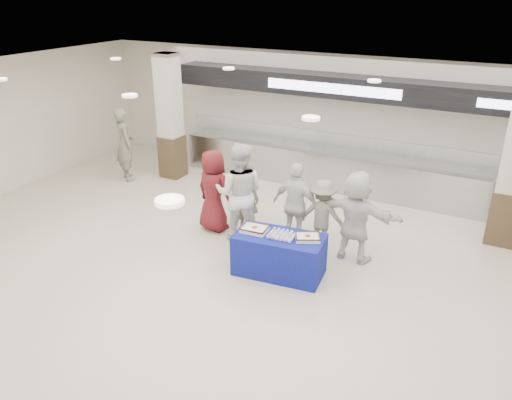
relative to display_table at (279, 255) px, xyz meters
The scene contains 14 objects.
ground 1.28m from the display_table, 119.48° to the right, with size 14.00×14.00×0.00m, color beige.
serving_line 4.44m from the display_table, 97.88° to the left, with size 8.70×0.85×2.80m.
column_left 5.69m from the display_table, 145.75° to the left, with size 0.55×0.55×3.20m.
display_table is the anchor object (origin of this frame).
sheet_cake_left 0.63m from the display_table, behind, with size 0.48×0.39×0.10m.
sheet_cake_right 0.65m from the display_table, 11.86° to the left, with size 0.51×0.47×0.09m.
cupcake_tray 0.41m from the display_table, 17.87° to the right, with size 0.42×0.33×0.06m.
civilian_maroon 2.22m from the display_table, 153.73° to the left, with size 0.85×0.55×1.73m, color maroon.
soldier_a 1.80m from the display_table, 137.47° to the left, with size 0.56×0.37×1.54m, color slate.
chef_tall 1.60m from the display_table, 147.30° to the left, with size 0.98×0.77×2.03m, color silver.
chef_short 1.22m from the display_table, 98.81° to the left, with size 0.99×0.41×1.70m, color silver.
soldier_b 1.29m from the display_table, 74.41° to the left, with size 0.92×0.53×1.42m, color slate.
civilian_white 1.58m from the display_table, 47.70° to the left, with size 1.62×0.52×1.75m, color silver.
soldier_bg 6.04m from the display_table, 156.77° to the left, with size 0.70×0.46×1.91m, color slate.
Camera 1 is at (3.80, -5.90, 4.77)m, focal length 35.00 mm.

